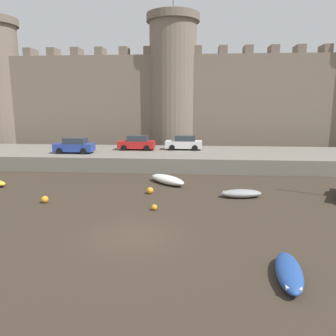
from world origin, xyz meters
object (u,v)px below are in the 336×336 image
(mooring_buoy_off_centre, at_px, (45,199))
(car_quay_east, at_px, (184,143))
(car_quay_west, at_px, (137,143))
(mooring_buoy_near_shore, at_px, (150,191))
(rowboat_foreground_right, at_px, (167,179))
(rowboat_near_channel_right, at_px, (289,272))
(mooring_buoy_near_channel, at_px, (154,207))
(rowboat_midflat_centre, at_px, (241,193))
(car_quay_centre_west, at_px, (75,146))

(mooring_buoy_off_centre, bearing_deg, car_quay_east, 61.06)
(mooring_buoy_off_centre, relative_size, car_quay_west, 0.12)
(mooring_buoy_near_shore, bearing_deg, mooring_buoy_off_centre, -157.85)
(car_quay_east, bearing_deg, rowboat_foreground_right, -96.06)
(mooring_buoy_near_shore, relative_size, car_quay_west, 0.12)
(rowboat_near_channel_right, height_order, mooring_buoy_near_channel, rowboat_near_channel_right)
(mooring_buoy_off_centre, bearing_deg, rowboat_foreground_right, 37.25)
(mooring_buoy_off_centre, bearing_deg, rowboat_near_channel_right, -32.47)
(rowboat_midflat_centre, relative_size, car_quay_centre_west, 0.73)
(car_quay_east, relative_size, car_quay_west, 1.00)
(mooring_buoy_near_shore, relative_size, mooring_buoy_near_channel, 1.34)
(mooring_buoy_near_shore, xyz_separation_m, car_quay_west, (-3.19, 12.91, 1.98))
(mooring_buoy_near_shore, height_order, mooring_buoy_near_channel, mooring_buoy_near_shore)
(rowboat_near_channel_right, distance_m, mooring_buoy_off_centre, 16.33)
(rowboat_near_channel_right, relative_size, car_quay_east, 0.81)
(mooring_buoy_off_centre, relative_size, mooring_buoy_near_channel, 1.27)
(rowboat_midflat_centre, relative_size, mooring_buoy_near_shore, 6.02)
(rowboat_foreground_right, bearing_deg, car_quay_east, 83.94)
(car_quay_centre_west, bearing_deg, car_quay_east, 16.46)
(mooring_buoy_off_centre, height_order, car_quay_east, car_quay_east)
(rowboat_near_channel_right, bearing_deg, mooring_buoy_near_shore, 120.97)
(rowboat_near_channel_right, relative_size, rowboat_foreground_right, 0.90)
(car_quay_west, bearing_deg, rowboat_midflat_centre, -53.55)
(rowboat_midflat_centre, bearing_deg, car_quay_centre_west, 146.86)
(mooring_buoy_near_channel, bearing_deg, rowboat_foreground_right, 87.84)
(rowboat_foreground_right, relative_size, mooring_buoy_near_shore, 7.42)
(rowboat_near_channel_right, xyz_separation_m, mooring_buoy_near_channel, (-6.16, 7.80, -0.12))
(mooring_buoy_off_centre, xyz_separation_m, car_quay_west, (3.66, 15.70, 1.99))
(mooring_buoy_off_centre, xyz_separation_m, car_quay_east, (8.97, 16.22, 1.99))
(rowboat_near_channel_right, height_order, rowboat_foreground_right, rowboat_foreground_right)
(mooring_buoy_near_channel, distance_m, car_quay_west, 17.25)
(rowboat_midflat_centre, relative_size, rowboat_foreground_right, 0.81)
(rowboat_midflat_centre, height_order, mooring_buoy_near_channel, rowboat_midflat_centre)
(car_quay_west, bearing_deg, rowboat_foreground_right, -66.47)
(car_quay_centre_west, bearing_deg, rowboat_foreground_right, -33.30)
(rowboat_near_channel_right, distance_m, rowboat_foreground_right, 15.90)
(car_quay_west, bearing_deg, mooring_buoy_near_shore, -76.12)
(rowboat_near_channel_right, distance_m, mooring_buoy_near_shore, 13.48)
(rowboat_foreground_right, height_order, mooring_buoy_near_channel, rowboat_foreground_right)
(rowboat_foreground_right, distance_m, car_quay_centre_west, 12.59)
(rowboat_midflat_centre, relative_size, car_quay_west, 0.73)
(rowboat_near_channel_right, xyz_separation_m, mooring_buoy_near_shore, (-6.93, 11.56, -0.06))
(rowboat_midflat_centre, bearing_deg, mooring_buoy_near_channel, -150.57)
(rowboat_midflat_centre, height_order, rowboat_near_channel_right, rowboat_near_channel_right)
(mooring_buoy_near_channel, distance_m, car_quay_east, 17.36)
(rowboat_near_channel_right, distance_m, car_quay_east, 25.52)
(mooring_buoy_near_shore, relative_size, car_quay_east, 0.12)
(car_quay_centre_west, bearing_deg, rowboat_near_channel_right, -52.95)
(rowboat_midflat_centre, relative_size, mooring_buoy_off_centre, 6.37)
(mooring_buoy_near_shore, relative_size, mooring_buoy_off_centre, 1.06)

